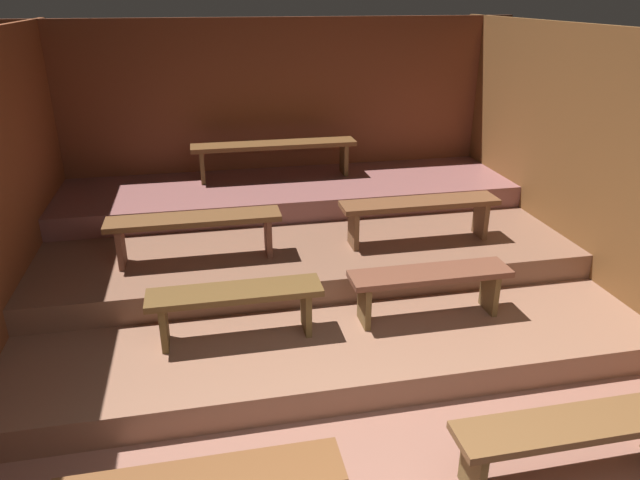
{
  "coord_description": "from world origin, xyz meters",
  "views": [
    {
      "loc": [
        -0.97,
        -1.92,
        2.83
      ],
      "look_at": [
        0.09,
        3.26,
        0.57
      ],
      "focal_mm": 32.65,
      "sensor_mm": 36.0,
      "label": 1
    }
  ],
  "objects": [
    {
      "name": "bench_middle_right",
      "position": [
        1.1,
        3.22,
        0.84
      ],
      "size": [
        1.59,
        0.33,
        0.43
      ],
      "color": "brown",
      "rests_on": "platform_middle"
    },
    {
      "name": "bench_lower_left",
      "position": [
        -0.81,
        2.16,
        0.59
      ],
      "size": [
        1.37,
        0.33,
        0.43
      ],
      "color": "brown",
      "rests_on": "platform_lower"
    },
    {
      "name": "wall_back",
      "position": [
        0.0,
        5.38,
        1.28
      ],
      "size": [
        6.07,
        0.06,
        2.56
      ],
      "primitive_type": "cube",
      "color": "brown",
      "rests_on": "ground"
    },
    {
      "name": "bench_lower_right",
      "position": [
        0.81,
        2.16,
        0.59
      ],
      "size": [
        1.37,
        0.33,
        0.43
      ],
      "color": "brown",
      "rests_on": "platform_lower"
    },
    {
      "name": "wall_right",
      "position": [
        2.67,
        2.67,
        1.28
      ],
      "size": [
        0.06,
        6.15,
        2.56
      ],
      "primitive_type": "cube",
      "color": "brown",
      "rests_on": "ground"
    },
    {
      "name": "platform_upper",
      "position": [
        0.0,
        4.64,
        0.61
      ],
      "size": [
        5.27,
        1.41,
        0.24
      ],
      "primitive_type": "cube",
      "color": "#8C5652",
      "rests_on": "platform_middle"
    },
    {
      "name": "bench_middle_left",
      "position": [
        -1.1,
        3.22,
        0.84
      ],
      "size": [
        1.59,
        0.33,
        0.43
      ],
      "color": "brown",
      "rests_on": "platform_middle"
    },
    {
      "name": "platform_middle",
      "position": [
        0.0,
        3.94,
        0.37
      ],
      "size": [
        5.27,
        2.82,
        0.24
      ],
      "primitive_type": "cube",
      "color": "brown",
      "rests_on": "platform_lower"
    },
    {
      "name": "bench_upper_center",
      "position": [
        -0.13,
        4.9,
        1.09
      ],
      "size": [
        1.97,
        0.33,
        0.43
      ],
      "color": "brown",
      "rests_on": "platform_upper"
    },
    {
      "name": "platform_lower",
      "position": [
        0.0,
        3.34,
        0.12
      ],
      "size": [
        5.27,
        4.01,
        0.24
      ],
      "primitive_type": "cube",
      "color": "#8D614A",
      "rests_on": "ground"
    },
    {
      "name": "ground",
      "position": [
        0.0,
        2.67,
        -0.04
      ],
      "size": [
        6.07,
        6.15,
        0.08
      ],
      "primitive_type": "cube",
      "color": "#8D5C4C"
    },
    {
      "name": "bench_floor_right",
      "position": [
        1.13,
        0.51,
        0.35
      ],
      "size": [
        1.56,
        0.33,
        0.43
      ],
      "color": "brown",
      "rests_on": "ground"
    }
  ]
}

